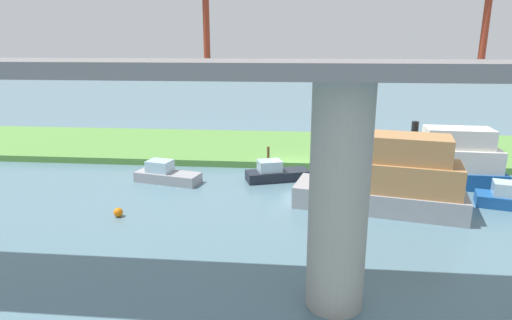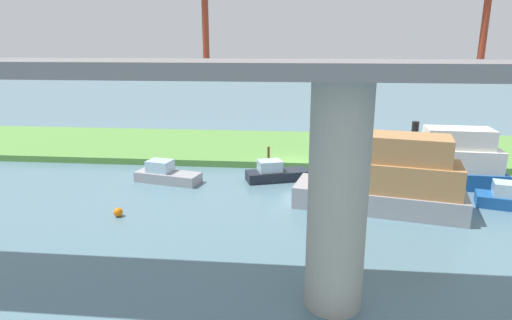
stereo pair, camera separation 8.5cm
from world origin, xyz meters
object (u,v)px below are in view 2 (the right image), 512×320
object	(u,v)px
houseboat_blue	(166,174)
motorboat_red	(443,162)
marker_buoy	(118,212)
motorboat_white	(276,173)
person_on_bank	(337,148)
mooring_post	(269,153)
bridge_pylon	(338,198)
riverboat_paddlewheel	(385,179)

from	to	relation	value
houseboat_blue	motorboat_red	world-z (taller)	motorboat_red
marker_buoy	motorboat_white	bearing A→B (deg)	-137.98
motorboat_white	marker_buoy	xyz separation A→B (m)	(8.18, 7.37, -0.26)
person_on_bank	marker_buoy	bearing A→B (deg)	44.54
mooring_post	motorboat_red	size ratio (longest dim) A/B	0.11
houseboat_blue	person_on_bank	bearing A→B (deg)	-152.38
mooring_post	motorboat_white	bearing A→B (deg)	101.56
bridge_pylon	houseboat_blue	xyz separation A→B (m)	(10.27, -13.44, -3.53)
person_on_bank	houseboat_blue	xyz separation A→B (m)	(11.94, 6.25, -0.68)
riverboat_paddlewheel	marker_buoy	world-z (taller)	riverboat_paddlewheel
bridge_pylon	motorboat_red	size ratio (longest dim) A/B	0.97
riverboat_paddlewheel	houseboat_blue	distance (m)	14.33
mooring_post	houseboat_blue	xyz separation A→B (m)	(6.62, 4.90, -0.45)
motorboat_white	bridge_pylon	bearing A→B (deg)	101.20
bridge_pylon	mooring_post	world-z (taller)	bridge_pylon
bridge_pylon	riverboat_paddlewheel	size ratio (longest dim) A/B	0.83
mooring_post	motorboat_red	xyz separation A→B (m)	(-11.79, 3.62, 0.58)
mooring_post	riverboat_paddlewheel	xyz separation A→B (m)	(-7.17, 8.59, 0.78)
bridge_pylon	motorboat_white	size ratio (longest dim) A/B	1.78
person_on_bank	motorboat_white	distance (m)	6.91
marker_buoy	mooring_post	bearing A→B (deg)	-123.52
motorboat_red	marker_buoy	size ratio (longest dim) A/B	16.76
mooring_post	houseboat_blue	bearing A→B (deg)	36.52
bridge_pylon	person_on_bank	world-z (taller)	bridge_pylon
person_on_bank	riverboat_paddlewheel	xyz separation A→B (m)	(-1.85, 9.94, 0.56)
mooring_post	motorboat_red	world-z (taller)	motorboat_red
person_on_bank	mooring_post	distance (m)	5.50
person_on_bank	mooring_post	world-z (taller)	person_on_bank
motorboat_red	marker_buoy	bearing A→B (deg)	21.48
houseboat_blue	mooring_post	bearing A→B (deg)	-143.48
motorboat_red	marker_buoy	world-z (taller)	motorboat_red
houseboat_blue	motorboat_white	distance (m)	7.47
bridge_pylon	mooring_post	size ratio (longest dim) A/B	8.45
mooring_post	riverboat_paddlewheel	bearing A→B (deg)	129.86
houseboat_blue	motorboat_white	xyz separation A→B (m)	(-7.39, -1.09, -0.01)
marker_buoy	riverboat_paddlewheel	bearing A→B (deg)	-169.94
mooring_post	motorboat_red	distance (m)	12.35
bridge_pylon	motorboat_red	bearing A→B (deg)	-118.92
mooring_post	marker_buoy	distance (m)	13.42
bridge_pylon	motorboat_white	bearing A→B (deg)	-78.80
riverboat_paddlewheel	marker_buoy	distance (m)	14.88
bridge_pylon	motorboat_white	distance (m)	15.24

